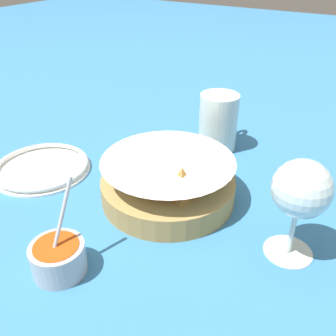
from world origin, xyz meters
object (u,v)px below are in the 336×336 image
Objects in this scene: beer_mug at (216,123)px; sauce_cup at (58,257)px; food_basket at (168,181)px; wine_glass at (301,192)px; side_plate at (42,167)px.

sauce_cup is at bearing 177.26° from beer_mug.
sauce_cup is at bearing 170.74° from food_basket.
wine_glass is 0.32m from beer_mug.
side_plate is (-0.05, 0.24, -0.03)m from food_basket.
side_plate is at bearing 138.27° from beer_mug.
food_basket is 1.76× the size of sauce_cup.
food_basket is 0.22m from wine_glass.
side_plate is (-0.26, 0.23, -0.05)m from beer_mug.
beer_mug is (0.42, -0.02, 0.03)m from sauce_cup.
wine_glass is (0.19, -0.24, 0.08)m from sauce_cup.
food_basket is 0.21m from sauce_cup.
sauce_cup is 0.26m from side_plate.
wine_glass is at bearing -135.93° from beer_mug.
sauce_cup reaches higher than side_plate.
food_basket is at bearing 84.31° from wine_glass.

